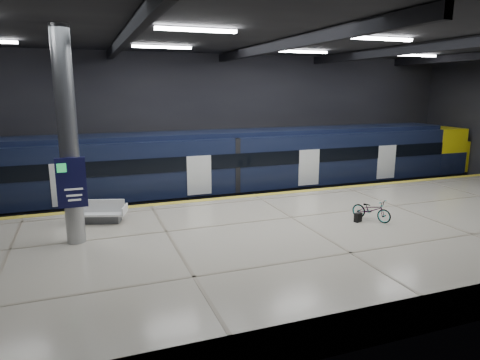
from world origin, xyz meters
TOP-DOWN VIEW (x-y plane):
  - ground at (0.00, 0.00)m, footprint 30.00×30.00m
  - room_shell at (-0.00, 0.00)m, footprint 30.10×16.10m
  - platform at (0.00, -2.50)m, footprint 30.00×11.00m
  - safety_strip at (0.00, 2.75)m, footprint 30.00×0.40m
  - rails at (0.00, 5.50)m, footprint 30.00×1.52m
  - train at (2.37, 5.50)m, footprint 29.40×2.84m
  - bench at (-7.22, 0.93)m, footprint 2.21×1.43m
  - bicycle at (2.70, -2.41)m, footprint 1.20×1.67m
  - pannier_bag at (2.10, -2.41)m, footprint 0.34×0.27m
  - info_column at (-8.00, -1.03)m, footprint 0.90×0.78m

SIDE VIEW (x-z plane):
  - ground at x=0.00m, z-range 0.00..0.00m
  - rails at x=0.00m, z-range 0.00..0.16m
  - platform at x=0.00m, z-range 0.00..1.10m
  - safety_strip at x=0.00m, z-range 1.10..1.11m
  - pannier_bag at x=2.10m, z-range 1.10..1.45m
  - bench at x=-7.22m, z-range 0.97..1.87m
  - bicycle at x=2.70m, z-range 1.10..1.94m
  - train at x=2.37m, z-range 0.16..3.95m
  - info_column at x=-8.00m, z-range 1.01..7.91m
  - room_shell at x=0.00m, z-range 1.69..9.74m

